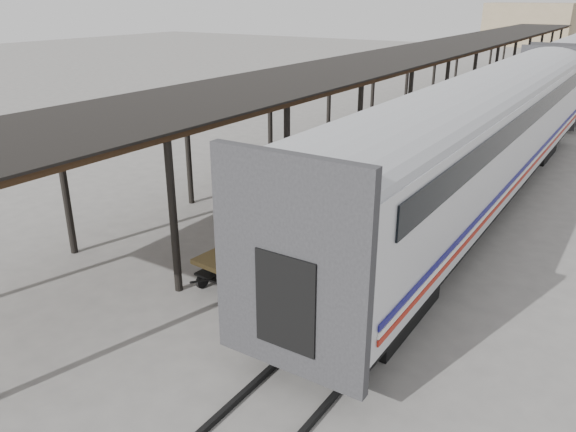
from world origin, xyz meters
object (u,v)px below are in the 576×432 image
at_px(luggage_tug, 419,122).
at_px(porter, 232,228).
at_px(pedestrian, 427,116).
at_px(baggage_cart, 242,257).

height_order(luggage_tug, porter, porter).
bearing_deg(porter, luggage_tug, 14.49).
bearing_deg(pedestrian, porter, 89.14).
bearing_deg(luggage_tug, porter, -92.62).
relative_size(baggage_cart, pedestrian, 1.27).
relative_size(baggage_cart, luggage_tug, 1.60).
bearing_deg(baggage_cart, porter, -64.03).
relative_size(baggage_cart, porter, 1.41).
distance_m(luggage_tug, pedestrian, 0.57).
xyz_separation_m(baggage_cart, pedestrian, (-1.88, 18.66, 0.33)).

